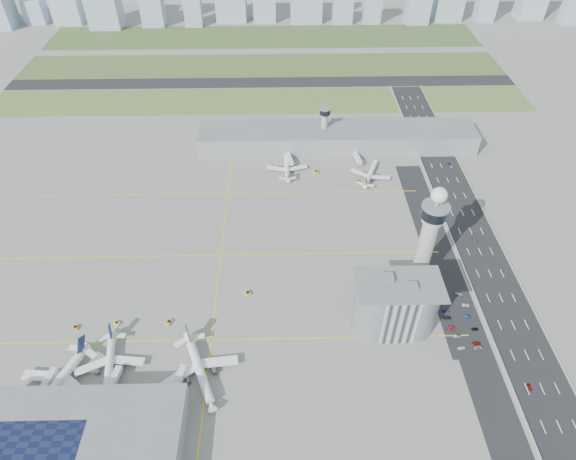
{
  "coord_description": "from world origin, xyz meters",
  "views": [
    {
      "loc": [
        -4.49,
        -172.58,
        202.5
      ],
      "look_at": [
        0.0,
        35.0,
        15.0
      ],
      "focal_mm": 30.0,
      "sensor_mm": 36.0,
      "label": 1
    }
  ],
  "objects_px": {
    "airplane_near_a": "(54,382)",
    "car_lot_0": "(461,348)",
    "tug_3": "(248,293)",
    "car_lot_1": "(457,336)",
    "car_lot_8": "(475,329)",
    "car_hw_4": "(413,123)",
    "airplane_near_c": "(199,368)",
    "car_lot_7": "(477,343)",
    "car_lot_4": "(445,310)",
    "jet_bridge_near_1": "(108,396)",
    "car_lot_5": "(441,299)",
    "tug_2": "(169,322)",
    "airplane_far_a": "(287,164)",
    "car_hw_0": "(529,387)",
    "tug_4": "(316,172)",
    "tug_0": "(75,327)",
    "jet_bridge_near_0": "(40,398)",
    "car_lot_3": "(447,317)",
    "control_tower": "(429,234)",
    "jet_bridge_near_2": "(175,395)",
    "admin_building": "(395,305)",
    "car_lot_10": "(466,305)",
    "airplane_far_b": "(371,171)",
    "jet_bridge_far_0": "(288,155)",
    "car_hw_2": "(449,164)",
    "jet_bridge_far_1": "(354,155)",
    "car_lot_2": "(452,328)",
    "car_lot_9": "(467,316)",
    "car_hw_1": "(475,240)",
    "car_lot_11": "(459,294)",
    "tug_5": "(358,181)"
  },
  "relations": [
    {
      "from": "tug_2",
      "to": "airplane_far_a",
      "type": "bearing_deg",
      "value": -86.27
    },
    {
      "from": "jet_bridge_near_1",
      "to": "car_lot_4",
      "type": "xyz_separation_m",
      "value": [
        165.34,
        46.76,
        -2.23
      ]
    },
    {
      "from": "tug_4",
      "to": "tug_3",
      "type": "bearing_deg",
      "value": -136.69
    },
    {
      "from": "jet_bridge_near_0",
      "to": "jet_bridge_near_2",
      "type": "bearing_deg",
      "value": -80.0
    },
    {
      "from": "airplane_far_a",
      "to": "car_hw_1",
      "type": "xyz_separation_m",
      "value": [
        113.73,
        -78.47,
        -4.36
      ]
    },
    {
      "from": "car_lot_7",
      "to": "car_lot_9",
      "type": "bearing_deg",
      "value": 4.22
    },
    {
      "from": "jet_bridge_near_1",
      "to": "car_lot_10",
      "type": "height_order",
      "value": "jet_bridge_near_1"
    },
    {
      "from": "car_lot_5",
      "to": "tug_2",
      "type": "bearing_deg",
      "value": 85.96
    },
    {
      "from": "tug_2",
      "to": "car_hw_2",
      "type": "distance_m",
      "value": 231.48
    },
    {
      "from": "jet_bridge_near_0",
      "to": "car_lot_4",
      "type": "relative_size",
      "value": 3.84
    },
    {
      "from": "airplane_near_a",
      "to": "car_hw_4",
      "type": "xyz_separation_m",
      "value": [
        215.2,
        236.67,
        -5.73
      ]
    },
    {
      "from": "admin_building",
      "to": "car_lot_10",
      "type": "distance_m",
      "value": 45.96
    },
    {
      "from": "car_lot_10",
      "to": "car_hw_2",
      "type": "relative_size",
      "value": 1.04
    },
    {
      "from": "control_tower",
      "to": "jet_bridge_far_0",
      "type": "height_order",
      "value": "control_tower"
    },
    {
      "from": "car_lot_3",
      "to": "jet_bridge_far_1",
      "type": "bearing_deg",
      "value": 12.45
    },
    {
      "from": "airplane_far_b",
      "to": "jet_bridge_far_0",
      "type": "height_order",
      "value": "airplane_far_b"
    },
    {
      "from": "car_lot_1",
      "to": "car_lot_0",
      "type": "bearing_deg",
      "value": -177.18
    },
    {
      "from": "car_lot_2",
      "to": "car_hw_4",
      "type": "height_order",
      "value": "car_lot_2"
    },
    {
      "from": "tug_0",
      "to": "tug_3",
      "type": "height_order",
      "value": "tug_3"
    },
    {
      "from": "airplane_near_a",
      "to": "airplane_far_b",
      "type": "distance_m",
      "value": 234.17
    },
    {
      "from": "control_tower",
      "to": "car_lot_8",
      "type": "height_order",
      "value": "control_tower"
    },
    {
      "from": "airplane_far_a",
      "to": "jet_bridge_far_0",
      "type": "bearing_deg",
      "value": -5.8
    },
    {
      "from": "jet_bridge_far_1",
      "to": "car_hw_0",
      "type": "bearing_deg",
      "value": 6.61
    },
    {
      "from": "jet_bridge_near_1",
      "to": "car_lot_3",
      "type": "relative_size",
      "value": 3.17
    },
    {
      "from": "control_tower",
      "to": "jet_bridge_far_0",
      "type": "distance_m",
      "value": 145.99
    },
    {
      "from": "airplane_far_a",
      "to": "tug_3",
      "type": "height_order",
      "value": "airplane_far_a"
    },
    {
      "from": "car_hw_0",
      "to": "tug_4",
      "type": "bearing_deg",
      "value": 119.02
    },
    {
      "from": "car_lot_7",
      "to": "tug_2",
      "type": "bearing_deg",
      "value": 89.14
    },
    {
      "from": "airplane_near_a",
      "to": "car_lot_5",
      "type": "relative_size",
      "value": 13.57
    },
    {
      "from": "car_lot_4",
      "to": "car_lot_10",
      "type": "relative_size",
      "value": 0.89
    },
    {
      "from": "control_tower",
      "to": "airplane_near_a",
      "type": "height_order",
      "value": "control_tower"
    },
    {
      "from": "car_hw_2",
      "to": "jet_bridge_near_0",
      "type": "bearing_deg",
      "value": -139.38
    },
    {
      "from": "car_lot_11",
      "to": "car_lot_10",
      "type": "bearing_deg",
      "value": -161.71
    },
    {
      "from": "car_lot_4",
      "to": "jet_bridge_near_0",
      "type": "bearing_deg",
      "value": 103.79
    },
    {
      "from": "car_lot_8",
      "to": "car_hw_1",
      "type": "xyz_separation_m",
      "value": [
        20.42,
        65.52,
        0.0
      ]
    },
    {
      "from": "car_lot_5",
      "to": "tug_0",
      "type": "bearing_deg",
      "value": 85.36
    },
    {
      "from": "car_lot_1",
      "to": "car_lot_8",
      "type": "height_order",
      "value": "car_lot_1"
    },
    {
      "from": "airplane_near_c",
      "to": "car_lot_7",
      "type": "distance_m",
      "value": 136.31
    },
    {
      "from": "tug_3",
      "to": "car_lot_0",
      "type": "relative_size",
      "value": 0.89
    },
    {
      "from": "jet_bridge_near_0",
      "to": "car_lot_3",
      "type": "bearing_deg",
      "value": -67.84
    },
    {
      "from": "admin_building",
      "to": "car_lot_2",
      "type": "distance_m",
      "value": 34.01
    },
    {
      "from": "airplane_near_a",
      "to": "car_lot_0",
      "type": "xyz_separation_m",
      "value": [
        191.6,
        17.74,
        -5.68
      ]
    },
    {
      "from": "airplane_far_a",
      "to": "car_lot_5",
      "type": "distance_m",
      "value": 148.2
    },
    {
      "from": "tug_3",
      "to": "car_lot_4",
      "type": "distance_m",
      "value": 106.07
    },
    {
      "from": "car_hw_0",
      "to": "jet_bridge_near_2",
      "type": "bearing_deg",
      "value": -177.31
    },
    {
      "from": "car_lot_1",
      "to": "tug_4",
      "type": "bearing_deg",
      "value": 24.35
    },
    {
      "from": "car_lot_4",
      "to": "jet_bridge_near_1",
      "type": "bearing_deg",
      "value": 106.12
    },
    {
      "from": "car_lot_5",
      "to": "car_lot_8",
      "type": "distance_m",
      "value": 23.47
    },
    {
      "from": "jet_bridge_near_1",
      "to": "car_lot_0",
      "type": "distance_m",
      "value": 168.63
    },
    {
      "from": "jet_bridge_near_1",
      "to": "tug_5",
      "type": "relative_size",
      "value": 5.11
    }
  ]
}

